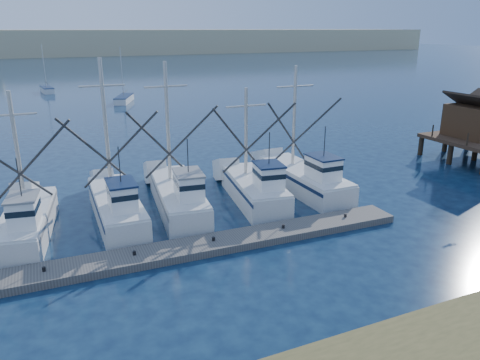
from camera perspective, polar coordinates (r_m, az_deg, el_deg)
name	(u,v)px	position (r m, az deg, el deg)	size (l,w,h in m)	color
ground	(355,277)	(22.11, 13.86, -11.40)	(500.00, 500.00, 0.00)	#0B1A33
floating_dock	(135,259)	(23.16, -12.71, -9.33)	(29.33, 1.96, 0.39)	#605B55
dune_ridge	(51,42)	(225.26, -22.06, 15.33)	(360.00, 60.00, 10.00)	tan
trawler_fleet	(130,206)	(27.57, -13.30, -3.11)	(28.31, 9.09, 9.14)	silver
sailboat_near	(124,99)	(73.56, -13.94, 9.56)	(4.12, 6.75, 8.10)	silver
sailboat_far	(47,90)	(88.94, -22.47, 10.13)	(2.13, 5.48, 8.10)	silver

